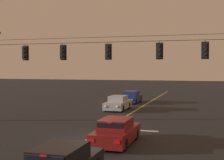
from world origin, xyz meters
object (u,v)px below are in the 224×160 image
object	(u,v)px
traffic_light_centre	(108,52)
car_oncoming_trailing	(131,97)
traffic_light_right_inner	(159,51)
car_waiting_near_lane	(116,132)
traffic_light_rightmost	(205,50)
traffic_light_left_inner	(63,52)
traffic_light_leftmost	(25,53)
car_oncoming_lead	(118,103)

from	to	relation	value
traffic_light_centre	car_oncoming_trailing	size ratio (longest dim) A/B	0.28
traffic_light_right_inner	car_waiting_near_lane	bearing A→B (deg)	-109.67
traffic_light_right_inner	car_oncoming_trailing	size ratio (longest dim) A/B	0.28
traffic_light_rightmost	car_oncoming_trailing	world-z (taller)	traffic_light_rightmost
traffic_light_right_inner	car_waiting_near_lane	xyz separation A→B (m)	(-1.65, -4.63, -4.59)
traffic_light_left_inner	traffic_light_rightmost	xyz separation A→B (m)	(9.87, 0.00, 0.00)
traffic_light_left_inner	traffic_light_centre	bearing A→B (deg)	0.00
traffic_light_leftmost	car_waiting_near_lane	distance (m)	10.63
traffic_light_centre	car_waiting_near_lane	world-z (taller)	traffic_light_centre
traffic_light_leftmost	car_oncoming_trailing	size ratio (longest dim) A/B	0.28
traffic_light_leftmost	traffic_light_rightmost	distance (m)	12.95
traffic_light_left_inner	traffic_light_centre	distance (m)	3.41
traffic_light_leftmost	traffic_light_right_inner	distance (m)	10.04
traffic_light_rightmost	car_oncoming_trailing	distance (m)	18.50
traffic_light_leftmost	car_waiting_near_lane	size ratio (longest dim) A/B	0.28
traffic_light_rightmost	car_oncoming_lead	distance (m)	13.09
car_waiting_near_lane	car_oncoming_trailing	xyz separation A→B (m)	(-3.84, 20.45, -0.00)
traffic_light_left_inner	traffic_light_rightmost	distance (m)	9.87
traffic_light_centre	car_waiting_near_lane	size ratio (longest dim) A/B	0.28
car_oncoming_lead	traffic_light_right_inner	bearing A→B (deg)	-59.69
traffic_light_left_inner	car_waiting_near_lane	world-z (taller)	traffic_light_left_inner
traffic_light_centre	car_waiting_near_lane	xyz separation A→B (m)	(1.90, -4.63, -4.59)
traffic_light_rightmost	car_oncoming_trailing	xyz separation A→B (m)	(-8.40, 15.83, -4.59)
traffic_light_leftmost	traffic_light_left_inner	world-z (taller)	same
traffic_light_centre	traffic_light_right_inner	world-z (taller)	same
car_waiting_near_lane	car_oncoming_lead	xyz separation A→B (m)	(-3.66, 13.71, -0.00)
traffic_light_centre	traffic_light_rightmost	xyz separation A→B (m)	(6.46, 0.00, 0.00)
traffic_light_rightmost	car_waiting_near_lane	size ratio (longest dim) A/B	0.28
car_oncoming_lead	car_oncoming_trailing	xyz separation A→B (m)	(-0.18, 6.74, 0.00)
traffic_light_leftmost	traffic_light_rightmost	bearing A→B (deg)	0.00
traffic_light_right_inner	car_oncoming_trailing	xyz separation A→B (m)	(-5.49, 15.83, -4.59)
traffic_light_left_inner	car_oncoming_trailing	size ratio (longest dim) A/B	0.28
traffic_light_left_inner	traffic_light_centre	world-z (taller)	same
car_oncoming_trailing	car_waiting_near_lane	bearing A→B (deg)	-79.36
traffic_light_rightmost	traffic_light_centre	bearing A→B (deg)	180.00
car_oncoming_trailing	traffic_light_right_inner	bearing A→B (deg)	-70.85
traffic_light_right_inner	car_oncoming_lead	bearing A→B (deg)	120.31
traffic_light_right_inner	car_oncoming_lead	world-z (taller)	traffic_light_right_inner
traffic_light_centre	traffic_light_right_inner	xyz separation A→B (m)	(3.55, 0.00, 0.00)
traffic_light_right_inner	car_waiting_near_lane	size ratio (longest dim) A/B	0.28
traffic_light_rightmost	car_oncoming_trailing	size ratio (longest dim) A/B	0.28
traffic_light_right_inner	car_oncoming_lead	distance (m)	11.48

